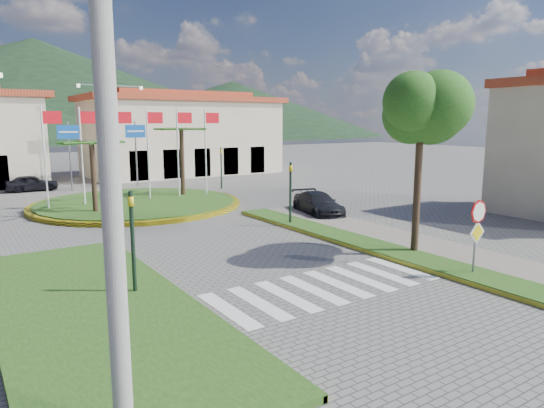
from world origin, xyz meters
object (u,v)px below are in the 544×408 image
utility_pole (110,169)px  car_dark_a (32,183)px  car_dark_b (200,171)px  deciduous_tree (421,122)px  car_side_right (318,204)px  roundabout_island (137,203)px  stop_sign (477,225)px

utility_pole → car_dark_a: utility_pole is taller
car_dark_a → car_dark_b: bearing=-81.1°
utility_pole → deciduous_tree: bearing=21.0°
utility_pole → car_dark_a: bearing=84.8°
car_side_right → utility_pole: bearing=-124.0°
utility_pole → car_dark_b: size_ratio=2.73×
roundabout_island → deciduous_tree: 18.55m
car_dark_a → car_side_right: (12.01, -19.14, 0.01)m
roundabout_island → car_dark_a: 11.57m
utility_pole → car_side_right: 20.55m
utility_pole → car_dark_a: 33.00m
deciduous_tree → car_side_right: (2.00, 8.49, -4.55)m
roundabout_island → car_dark_a: (-4.52, 10.64, 0.45)m
utility_pole → car_dark_a: (2.99, 32.64, -3.88)m
roundabout_island → car_side_right: roundabout_island is taller
stop_sign → car_dark_a: bearing=107.1°
roundabout_island → car_side_right: 11.35m
car_dark_b → utility_pole: bearing=167.9°
stop_sign → car_dark_b: stop_sign is taller
utility_pole → car_side_right: (15.00, 13.49, -3.87)m
stop_sign → deciduous_tree: 4.59m
car_dark_b → car_dark_a: bearing=112.5°
stop_sign → utility_pole: utility_pole is taller
roundabout_island → utility_pole: (-7.50, -22.00, 4.33)m
utility_pole → car_side_right: size_ratio=2.09×
car_dark_a → roundabout_island: bearing=-155.6°
deciduous_tree → car_dark_a: size_ratio=1.87×
deciduous_tree → stop_sign: bearing=-101.2°
roundabout_island → stop_sign: (4.90, -20.04, 1.62)m
stop_sign → deciduous_tree: deciduous_tree is taller
car_dark_b → car_side_right: (-2.68, -21.08, 0.08)m
utility_pole → stop_sign: bearing=9.0°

